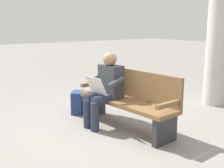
% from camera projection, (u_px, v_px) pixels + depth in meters
% --- Properties ---
extents(ground_plane, '(40.00, 40.00, 0.00)m').
position_uv_depth(ground_plane, '(125.00, 128.00, 4.50)').
color(ground_plane, gray).
extents(bench_near, '(1.83, 0.59, 0.90)m').
position_uv_depth(bench_near, '(129.00, 99.00, 4.45)').
color(bench_near, brown).
rests_on(bench_near, ground).
extents(person_seated, '(0.59, 0.59, 1.18)m').
position_uv_depth(person_seated, '(105.00, 87.00, 4.48)').
color(person_seated, '#33383D').
rests_on(person_seated, ground).
extents(backpack, '(0.37, 0.35, 0.40)m').
position_uv_depth(backpack, '(78.00, 102.00, 5.20)').
color(backpack, navy).
rests_on(backpack, ground).
extents(support_pillar, '(0.46, 0.46, 3.16)m').
position_uv_depth(support_pillar, '(220.00, 25.00, 5.51)').
color(support_pillar, '#B2AFA8').
rests_on(support_pillar, ground).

